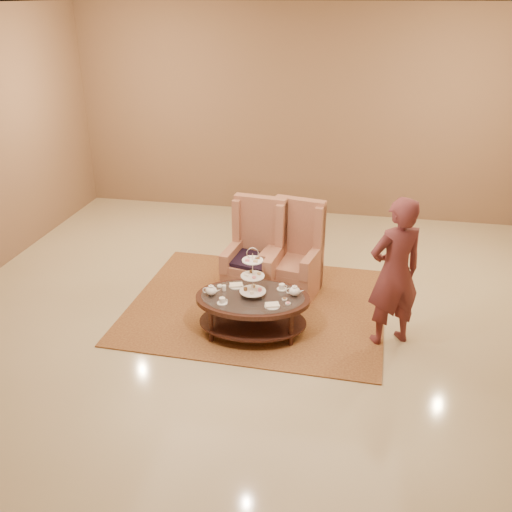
% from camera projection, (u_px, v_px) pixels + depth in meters
% --- Properties ---
extents(ground, '(8.00, 8.00, 0.00)m').
position_uv_depth(ground, '(263.00, 326.00, 6.77)').
color(ground, beige).
rests_on(ground, ground).
extents(ceiling, '(8.00, 8.00, 0.02)m').
position_uv_depth(ceiling, '(263.00, 326.00, 6.77)').
color(ceiling, silver).
rests_on(ceiling, ground).
extents(wall_back, '(8.00, 0.04, 3.50)m').
position_uv_depth(wall_back, '(306.00, 114.00, 9.60)').
color(wall_back, '#8B684C').
rests_on(wall_back, ground).
extents(rug, '(3.22, 2.71, 0.02)m').
position_uv_depth(rug, '(257.00, 305.00, 7.22)').
color(rug, olive).
rests_on(rug, ground).
extents(tea_table, '(1.38, 1.02, 1.09)m').
position_uv_depth(tea_table, '(253.00, 303.00, 6.48)').
color(tea_table, black).
rests_on(tea_table, ground).
extents(armchair_left, '(0.76, 0.78, 1.26)m').
position_uv_depth(armchair_left, '(256.00, 262.00, 7.38)').
color(armchair_left, '#AC6D51').
rests_on(armchair_left, ground).
extents(armchair_right, '(0.79, 0.81, 1.23)m').
position_uv_depth(armchair_right, '(294.00, 263.00, 7.40)').
color(armchair_right, '#AC6D51').
rests_on(armchair_right, ground).
extents(person, '(0.75, 0.67, 1.72)m').
position_uv_depth(person, '(395.00, 273.00, 6.13)').
color(person, '#5C2729').
rests_on(person, ground).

